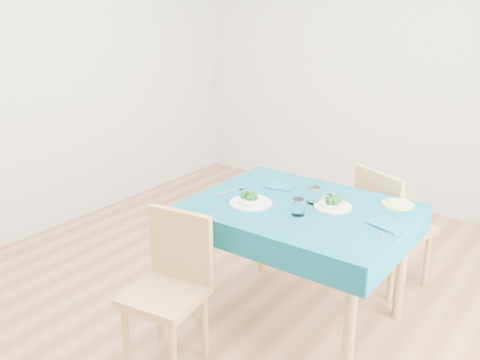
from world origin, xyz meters
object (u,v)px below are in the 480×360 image
Objects in this scene: table at (299,264)px; side_plate at (398,204)px; bowl_far at (333,203)px; chair_far at (396,216)px; chair_near at (164,288)px; bowl_near at (251,198)px.

table is 0.69m from side_plate.
bowl_far is (0.16, 0.08, 0.41)m from table.
bowl_far is at bearing 26.70° from table.
table is 0.83m from chair_far.
chair_near is 1.43m from side_plate.
table is 0.45m from bowl_far.
chair_far is at bearing 58.90° from chair_near.
chair_far is at bearing 58.17° from bowl_near.
chair_near is 5.08× the size of side_plate.
chair_near is 3.78× the size of bowl_near.
bowl_near is (-0.25, -0.15, 0.42)m from table.
chair_far reaches higher than bowl_far.
chair_near is at bearing 90.83° from chair_far.
bowl_far is (-0.15, -0.68, 0.28)m from chair_far.
bowl_near is 0.48m from bowl_far.
chair_near reaches higher than bowl_near.
chair_near is 0.93× the size of chair_far.
bowl_far is (0.51, 0.89, 0.31)m from chair_near.
bowl_near reaches higher than bowl_far.
side_plate is at bearing 46.97° from chair_near.
chair_far reaches higher than table.
chair_near reaches higher than side_plate.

